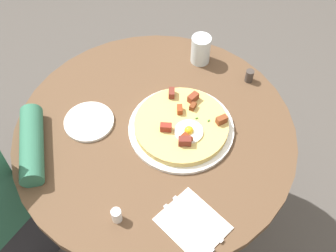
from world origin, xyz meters
The scene contains 11 objects.
ground_plane centered at (0.00, 0.00, 0.00)m, with size 6.00×6.00×0.00m, color #4C4742.
dining_table centered at (0.00, 0.00, 0.56)m, with size 0.89×0.89×0.74m.
pizza_plate centered at (-0.07, -0.05, 0.75)m, with size 0.33×0.33×0.01m, color white.
breakfast_pizza centered at (-0.07, -0.05, 0.76)m, with size 0.29×0.29×0.05m.
bread_plate centered at (0.19, 0.09, 0.74)m, with size 0.16×0.16×0.01m, color white.
napkin centered at (-0.26, 0.20, 0.74)m, with size 0.17×0.14×0.00m, color white.
fork centered at (-0.26, 0.22, 0.75)m, with size 0.18×0.01×0.01m, color silver.
knife centered at (-0.27, 0.18, 0.75)m, with size 0.18×0.01×0.01m, color silver.
water_glass centered at (0.04, -0.34, 0.79)m, with size 0.07×0.07×0.10m, color silver.
salt_shaker centered at (-0.08, 0.30, 0.76)m, with size 0.03×0.03×0.05m, color white.
pepper_shaker centered at (-0.15, -0.35, 0.76)m, with size 0.03×0.03×0.05m, color #3F3833.
Camera 1 is at (-0.46, 0.62, 1.80)m, focal length 44.70 mm.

